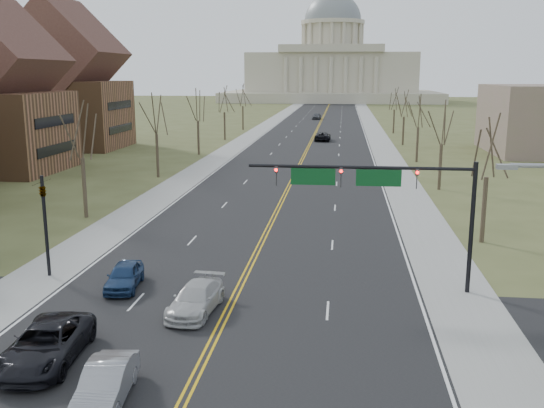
% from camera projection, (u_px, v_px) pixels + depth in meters
% --- Properties ---
extents(road, '(20.00, 380.00, 0.01)m').
position_uv_depth(road, '(317.00, 130.00, 128.17)').
color(road, black).
rests_on(road, ground).
extents(cross_road, '(120.00, 14.00, 0.01)m').
position_uv_depth(cross_road, '(214.00, 339.00, 27.21)').
color(cross_road, black).
rests_on(cross_road, ground).
extents(sidewalk_left, '(4.00, 380.00, 0.03)m').
position_uv_depth(sidewalk_left, '(261.00, 129.00, 129.53)').
color(sidewalk_left, gray).
rests_on(sidewalk_left, ground).
extents(sidewalk_right, '(4.00, 380.00, 0.03)m').
position_uv_depth(sidewalk_right, '(374.00, 130.00, 126.80)').
color(sidewalk_right, gray).
rests_on(sidewalk_right, ground).
extents(center_line, '(0.42, 380.00, 0.01)m').
position_uv_depth(center_line, '(317.00, 130.00, 128.16)').
color(center_line, gold).
rests_on(center_line, road).
extents(edge_line_left, '(0.15, 380.00, 0.01)m').
position_uv_depth(edge_line_left, '(271.00, 129.00, 129.28)').
color(edge_line_left, silver).
rests_on(edge_line_left, road).
extents(edge_line_right, '(0.15, 380.00, 0.01)m').
position_uv_depth(edge_line_right, '(363.00, 130.00, 127.05)').
color(edge_line_right, silver).
rests_on(edge_line_right, road).
extents(capitol, '(90.00, 60.00, 50.00)m').
position_uv_depth(capitol, '(332.00, 67.00, 260.98)').
color(capitol, '#B4AE96').
rests_on(capitol, ground).
extents(signal_mast, '(12.12, 0.44, 7.20)m').
position_uv_depth(signal_mast, '(377.00, 187.00, 32.42)').
color(signal_mast, black).
rests_on(signal_mast, ground).
extents(signal_left, '(0.32, 0.36, 6.00)m').
position_uv_depth(signal_left, '(45.00, 215.00, 35.02)').
color(signal_left, black).
rests_on(signal_left, ground).
extents(tree_r_0, '(3.74, 3.74, 8.50)m').
position_uv_depth(tree_r_0, '(488.00, 150.00, 41.53)').
color(tree_r_0, '#3E3125').
rests_on(tree_r_0, ground).
extents(tree_l_0, '(3.96, 3.96, 9.00)m').
position_uv_depth(tree_l_0, '(81.00, 134.00, 48.87)').
color(tree_l_0, '#3E3125').
rests_on(tree_l_0, ground).
extents(tree_r_1, '(3.74, 3.74, 8.50)m').
position_uv_depth(tree_r_1, '(443.00, 126.00, 60.95)').
color(tree_r_1, '#3E3125').
rests_on(tree_r_1, ground).
extents(tree_l_1, '(3.96, 3.96, 9.00)m').
position_uv_depth(tree_l_1, '(156.00, 116.00, 68.28)').
color(tree_l_1, '#3E3125').
rests_on(tree_l_1, ground).
extents(tree_r_2, '(3.74, 3.74, 8.50)m').
position_uv_depth(tree_r_2, '(419.00, 113.00, 80.36)').
color(tree_r_2, '#3E3125').
rests_on(tree_r_2, ground).
extents(tree_l_2, '(3.96, 3.96, 9.00)m').
position_uv_depth(tree_l_2, '(198.00, 107.00, 87.69)').
color(tree_l_2, '#3E3125').
rests_on(tree_l_2, ground).
extents(tree_r_3, '(3.74, 3.74, 8.50)m').
position_uv_depth(tree_r_3, '(404.00, 105.00, 99.78)').
color(tree_r_3, '#3E3125').
rests_on(tree_r_3, ground).
extents(tree_l_3, '(3.96, 3.96, 9.00)m').
position_uv_depth(tree_l_3, '(224.00, 101.00, 107.11)').
color(tree_l_3, '#3E3125').
rests_on(tree_l_3, ground).
extents(tree_r_4, '(3.74, 3.74, 8.50)m').
position_uv_depth(tree_r_4, '(395.00, 100.00, 119.19)').
color(tree_r_4, '#3E3125').
rests_on(tree_r_4, ground).
extents(tree_l_4, '(3.96, 3.96, 9.00)m').
position_uv_depth(tree_l_4, '(243.00, 97.00, 126.52)').
color(tree_l_4, '#3E3125').
rests_on(tree_l_4, ground).
extents(bldg_left_far, '(17.10, 14.28, 23.25)m').
position_uv_depth(bldg_left_far, '(67.00, 87.00, 95.53)').
color(bldg_left_far, brown).
rests_on(bldg_left_far, ground).
extents(car_sb_inner_lead, '(1.95, 4.46, 1.43)m').
position_uv_depth(car_sb_inner_lead, '(106.00, 383.00, 21.91)').
color(car_sb_inner_lead, gray).
rests_on(car_sb_inner_lead, road).
extents(car_sb_outer_lead, '(3.16, 5.98, 1.60)m').
position_uv_depth(car_sb_outer_lead, '(46.00, 344.00, 24.91)').
color(car_sb_outer_lead, black).
rests_on(car_sb_outer_lead, road).
extents(car_sb_inner_second, '(2.40, 5.00, 1.40)m').
position_uv_depth(car_sb_inner_second, '(196.00, 299.00, 30.20)').
color(car_sb_inner_second, '#B6B6B6').
rests_on(car_sb_inner_second, road).
extents(car_sb_outer_second, '(2.18, 4.31, 1.41)m').
position_uv_depth(car_sb_outer_second, '(124.00, 276.00, 33.59)').
color(car_sb_outer_second, navy).
rests_on(car_sb_outer_second, road).
extents(car_far_nb, '(2.78, 5.68, 1.55)m').
position_uv_depth(car_far_nb, '(323.00, 136.00, 107.17)').
color(car_far_nb, black).
rests_on(car_far_nb, road).
extents(car_far_sb, '(2.30, 4.94, 1.64)m').
position_uv_depth(car_far_sb, '(317.00, 116.00, 156.97)').
color(car_far_sb, '#4C4E53').
rests_on(car_far_sb, road).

